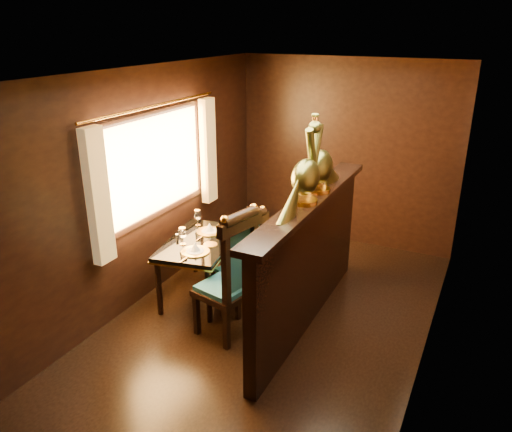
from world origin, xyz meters
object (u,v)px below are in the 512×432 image
Objects in this scene: dining_table at (200,246)px; chair_left at (234,272)px; peacock_left at (306,161)px; chair_right at (246,259)px; peacock_right at (320,152)px.

chair_left reaches higher than dining_table.
chair_left is at bearing -48.14° from dining_table.
peacock_left reaches higher than dining_table.
peacock_right is at bearing 43.55° from chair_right.
chair_right is at bearing -156.33° from peacock_right.
chair_left is 1.72× the size of peacock_right.
dining_table is at bearing 155.35° from chair_left.
dining_table is 0.92m from chair_left.
peacock_right is at bearing -1.94° from dining_table.
chair_left is (0.73, -0.55, 0.10)m from dining_table.
peacock_right is (0.00, 0.37, 0.00)m from peacock_left.
chair_left is 1.72× the size of peacock_left.
peacock_right is at bearing 67.10° from chair_left.
dining_table is at bearing 172.42° from peacock_left.
chair_left is 1.24m from peacock_left.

